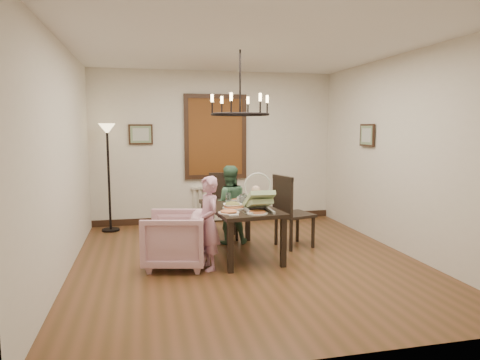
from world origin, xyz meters
name	(u,v)px	position (x,y,z in m)	size (l,w,h in m)	color
room_shell	(241,155)	(0.00, 0.37, 1.40)	(4.51, 5.00, 2.81)	brown
dining_table	(240,212)	(-0.03, 0.30, 0.61)	(0.97, 1.55, 0.69)	black
chair_far	(224,206)	(-0.08, 1.24, 0.53)	(0.46, 0.46, 1.05)	black
chair_right	(295,210)	(0.86, 0.53, 0.55)	(0.48, 0.48, 1.09)	black
armchair	(175,239)	(-0.94, -0.01, 0.35)	(0.76, 0.78, 0.71)	#CB9BB1
elderly_woman	(208,231)	(-0.55, -0.20, 0.49)	(0.36, 0.23, 0.98)	#CE91AB
seated_man	(229,211)	(-0.06, 0.93, 0.50)	(0.49, 0.38, 1.00)	#3B6446
baby_bouncer	(259,198)	(0.13, -0.10, 0.86)	(0.39, 0.53, 0.35)	#ACD08F
salad_bowl	(233,206)	(-0.16, 0.17, 0.73)	(0.30, 0.30, 0.07)	white
pizza_platter	(234,207)	(-0.14, 0.14, 0.71)	(0.31, 0.31, 0.04)	tan
drinking_glass	(242,199)	(0.04, 0.44, 0.76)	(0.07, 0.07, 0.14)	silver
window_blinds	(216,137)	(0.00, 2.46, 1.60)	(1.00, 0.03, 1.40)	#562D11
radiator	(216,203)	(0.00, 2.48, 0.35)	(0.92, 0.12, 0.62)	silver
picture_back	(141,134)	(-1.35, 2.47, 1.65)	(0.42, 0.03, 0.36)	black
picture_right	(367,135)	(2.21, 0.90, 1.65)	(0.42, 0.03, 0.36)	black
floor_lamp	(109,179)	(-1.90, 2.15, 0.90)	(0.30, 0.30, 1.80)	black
chandelier	(240,114)	(-0.03, 0.30, 1.95)	(0.80, 0.80, 0.04)	black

